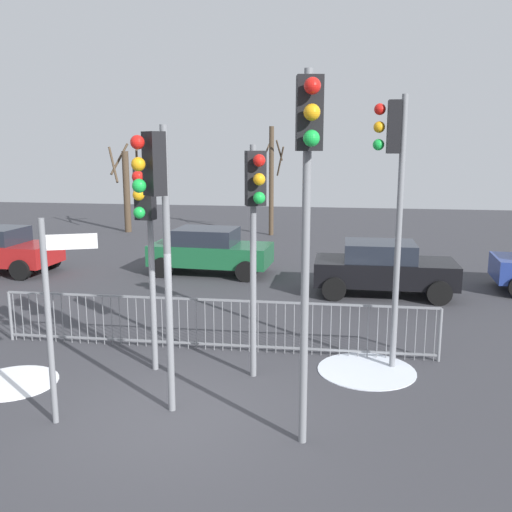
# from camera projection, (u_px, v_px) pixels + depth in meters

# --- Properties ---
(ground_plane) EXTENTS (60.00, 60.00, 0.00)m
(ground_plane) POSITION_uv_depth(u_px,v_px,m) (173.00, 415.00, 8.67)
(ground_plane) COLOR #38383D
(traffic_light_mid_right) EXTENTS (0.34, 0.57, 3.81)m
(traffic_light_mid_right) POSITION_uv_depth(u_px,v_px,m) (146.00, 221.00, 9.75)
(traffic_light_mid_right) COLOR slate
(traffic_light_mid_right) RESTS_ON ground
(traffic_light_mid_left) EXTENTS (0.46, 0.47, 4.36)m
(traffic_light_mid_left) POSITION_uv_depth(u_px,v_px,m) (157.00, 207.00, 8.12)
(traffic_light_mid_left) COLOR slate
(traffic_light_mid_left) RESTS_ON ground
(traffic_light_foreground_right) EXTENTS (0.35, 0.56, 5.00)m
(traffic_light_foreground_right) POSITION_uv_depth(u_px,v_px,m) (308.00, 179.00, 7.04)
(traffic_light_foreground_right) COLOR slate
(traffic_light_foreground_right) RESTS_ON ground
(traffic_light_foreground_left) EXTENTS (0.39, 0.54, 4.09)m
(traffic_light_foreground_left) POSITION_uv_depth(u_px,v_px,m) (255.00, 211.00, 9.42)
(traffic_light_foreground_left) COLOR slate
(traffic_light_foreground_left) RESTS_ON ground
(traffic_light_rear_right) EXTENTS (0.57, 0.32, 4.93)m
(traffic_light_rear_right) POSITION_uv_depth(u_px,v_px,m) (393.00, 172.00, 9.86)
(traffic_light_rear_right) COLOR slate
(traffic_light_rear_right) RESTS_ON ground
(direction_sign_post) EXTENTS (0.74, 0.34, 3.08)m
(direction_sign_post) POSITION_uv_depth(u_px,v_px,m) (52.00, 311.00, 8.12)
(direction_sign_post) COLOR slate
(direction_sign_post) RESTS_ON ground
(pedestrian_guard_railing) EXTENTS (8.85, 0.18, 1.07)m
(pedestrian_guard_railing) POSITION_uv_depth(u_px,v_px,m) (214.00, 324.00, 11.30)
(pedestrian_guard_railing) COLOR slate
(pedestrian_guard_railing) RESTS_ON ground
(car_green_far) EXTENTS (3.89, 2.11, 1.47)m
(car_green_far) POSITION_uv_depth(u_px,v_px,m) (210.00, 250.00, 18.06)
(car_green_far) COLOR #195933
(car_green_far) RESTS_ON ground
(car_black_near) EXTENTS (3.81, 1.93, 1.47)m
(car_black_near) POSITION_uv_depth(u_px,v_px,m) (383.00, 267.00, 15.52)
(car_black_near) COLOR black
(car_black_near) RESTS_ON ground
(bare_tree_left) EXTENTS (1.62, 1.62, 4.17)m
(bare_tree_left) POSITION_uv_depth(u_px,v_px,m) (126.00, 188.00, 26.56)
(bare_tree_left) COLOR #473828
(bare_tree_left) RESTS_ON ground
(bare_tree_centre) EXTENTS (1.16, 1.08, 4.90)m
(bare_tree_centre) POSITION_uv_depth(u_px,v_px,m) (272.00, 179.00, 25.53)
(bare_tree_centre) COLOR #473828
(bare_tree_centre) RESTS_ON ground
(snow_patch_kerb) EXTENTS (1.55, 1.55, 0.01)m
(snow_patch_kerb) POSITION_uv_depth(u_px,v_px,m) (12.00, 383.00, 9.82)
(snow_patch_kerb) COLOR white
(snow_patch_kerb) RESTS_ON ground
(snow_patch_island) EXTENTS (1.79, 1.79, 0.01)m
(snow_patch_island) POSITION_uv_depth(u_px,v_px,m) (367.00, 370.00, 10.35)
(snow_patch_island) COLOR silver
(snow_patch_island) RESTS_ON ground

